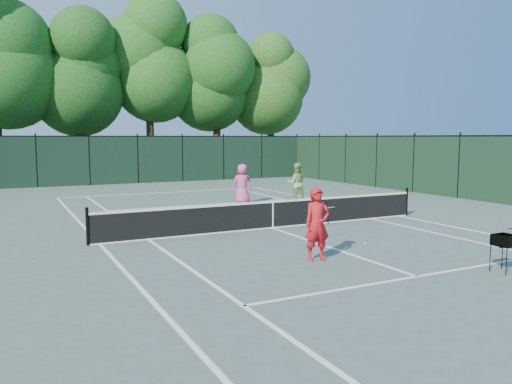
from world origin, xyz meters
name	(u,v)px	position (x,y,z in m)	size (l,w,h in m)	color
ground	(273,228)	(0.00, 0.00, 0.00)	(90.00, 90.00, 0.00)	#4C5C52
sideline_doubles_left	(100,244)	(-5.49, 0.00, 0.00)	(0.10, 23.77, 0.01)	white
sideline_doubles_right	(400,216)	(5.49, 0.00, 0.00)	(0.10, 23.77, 0.01)	white
sideline_singles_left	(149,240)	(-4.12, 0.00, 0.00)	(0.10, 23.77, 0.01)	white
sideline_singles_right	(371,219)	(4.12, 0.00, 0.00)	(0.10, 23.77, 0.01)	white
baseline_far	(166,192)	(0.00, 11.88, 0.00)	(10.97, 0.10, 0.01)	white
service_line_near	(417,276)	(0.00, -6.40, 0.00)	(8.23, 0.10, 0.01)	white
service_line_far	(203,205)	(0.00, 6.40, 0.00)	(8.23, 0.10, 0.01)	white
center_service_line	(273,228)	(0.00, 0.00, 0.00)	(0.10, 12.80, 0.01)	white
tennis_net	(273,214)	(0.00, 0.00, 0.48)	(11.69, 0.09, 1.06)	black
fence_far	(138,160)	(0.00, 18.00, 1.50)	(24.00, 0.05, 3.00)	black
tree_2	(77,66)	(-3.00, 21.80, 7.73)	(6.00, 6.00, 12.40)	black
tree_3	(148,53)	(2.00, 22.30, 9.01)	(7.00, 7.00, 14.45)	black
tree_4	(216,68)	(7.00, 21.60, 8.14)	(6.20, 6.20, 12.97)	black
tree_5	(271,78)	(12.00, 22.10, 7.71)	(5.80, 5.80, 12.23)	black
coach	(317,224)	(-1.11, -4.23, 0.88)	(1.01, 0.58, 1.76)	red
player_pink	(242,184)	(1.63, 5.73, 0.90)	(1.00, 0.79, 1.80)	#D34A83
player_green	(296,183)	(3.94, 4.95, 0.91)	(1.07, 0.95, 1.82)	#83AD56
ball_hopper	(505,241)	(1.96, -7.01, 0.71)	(0.58, 0.58, 0.84)	black
loose_ball_midcourt	(365,244)	(1.07, -3.39, 0.03)	(0.07, 0.07, 0.07)	yellow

